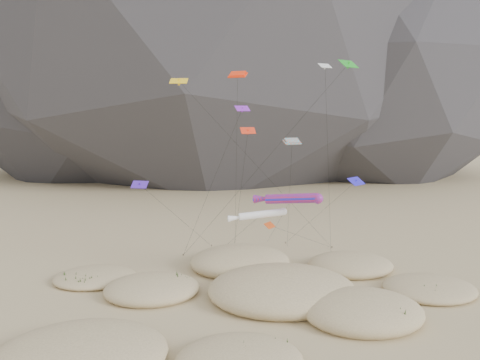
% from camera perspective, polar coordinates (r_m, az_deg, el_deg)
% --- Properties ---
extents(ground, '(500.00, 500.00, 0.00)m').
position_cam_1_polar(ground, '(51.85, 4.37, -15.75)').
color(ground, '#CCB789').
rests_on(ground, ground).
extents(dunes, '(50.65, 35.31, 4.21)m').
position_cam_1_polar(dunes, '(54.25, 1.68, -13.74)').
color(dunes, '#CCB789').
rests_on(dunes, ground).
extents(dune_grass, '(43.91, 27.39, 1.57)m').
position_cam_1_polar(dune_grass, '(54.41, 2.05, -13.57)').
color(dune_grass, black).
rests_on(dune_grass, ground).
extents(kite_stakes, '(23.29, 6.06, 0.30)m').
position_cam_1_polar(kite_stakes, '(72.96, 2.90, -8.41)').
color(kite_stakes, '#3F2D1E').
rests_on(kite_stakes, ground).
extents(rainbow_tube_kite, '(7.87, 21.26, 11.66)m').
position_cam_1_polar(rainbow_tube_kite, '(57.14, 6.01, -2.28)').
color(rainbow_tube_kite, '#FF211A').
rests_on(rainbow_tube_kite, ground).
extents(white_tube_kite, '(7.48, 15.06, 9.38)m').
position_cam_1_polar(white_tube_kite, '(57.43, 2.33, -4.25)').
color(white_tube_kite, white).
rests_on(white_tube_kite, ground).
extents(orange_parafoil, '(2.63, 13.28, 26.40)m').
position_cam_1_polar(orange_parafoil, '(62.27, -0.29, 12.41)').
color(orange_parafoil, '#FF300D').
rests_on(orange_parafoil, ground).
extents(multi_parafoil, '(3.30, 11.39, 17.75)m').
position_cam_1_polar(multi_parafoil, '(62.01, 6.37, 4.55)').
color(multi_parafoil, '#F8491A').
rests_on(multi_parafoil, ground).
extents(delta_kites, '(29.61, 19.80, 27.40)m').
position_cam_1_polar(delta_kites, '(57.65, 3.76, 5.60)').
color(delta_kites, '#481FB6').
rests_on(delta_kites, ground).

